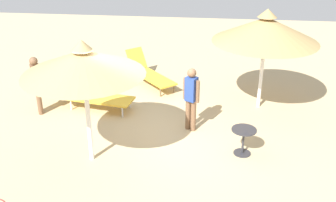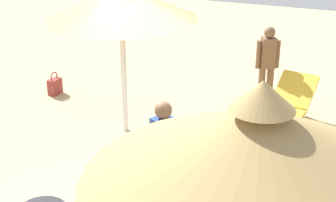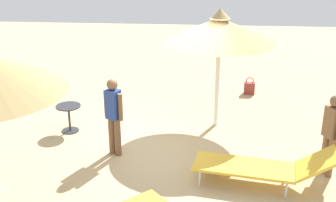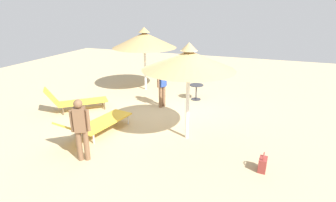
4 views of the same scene
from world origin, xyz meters
name	(u,v)px [view 1 (image 1 of 4)]	position (x,y,z in m)	size (l,w,h in m)	color
ground	(150,139)	(0.00, 0.00, -0.05)	(24.00, 24.00, 0.10)	tan
parasol_umbrella_near_left	(83,62)	(1.12, 1.04, 2.24)	(2.47, 2.47, 2.70)	white
parasol_umbrella_front	(266,29)	(-2.72, -2.02, 2.18)	(2.74, 2.74, 2.71)	white
lounge_chair_near_right	(149,72)	(0.53, -3.28, 0.39)	(1.79, 1.93, 0.93)	gold
lounge_chair_edge	(89,95)	(1.90, -1.45, 0.38)	(2.49, 1.09, 0.79)	gold
person_standing_far_left	(191,96)	(-0.94, -0.52, 0.90)	(0.40, 0.31, 1.61)	brown
person_standing_back	(37,82)	(3.11, -0.99, 0.88)	(0.31, 0.42, 1.57)	brown
side_table_round	(243,137)	(-2.16, 0.45, 0.42)	(0.55, 0.55, 0.62)	#2D2D33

